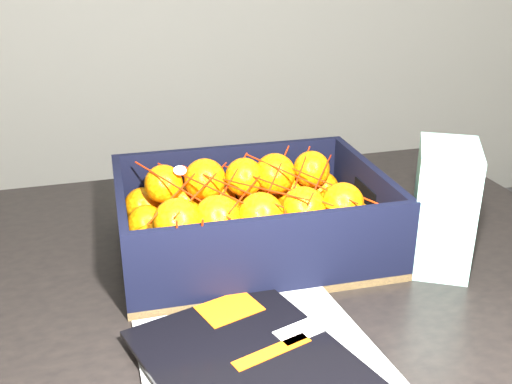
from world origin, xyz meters
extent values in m
cube|color=black|center=(-0.21, 0.06, 0.73)|extent=(1.22, 0.83, 0.04)
cylinder|color=black|center=(0.34, 0.41, 0.35)|extent=(0.06, 0.06, 0.71)
cube|color=beige|center=(-0.24, -0.20, 0.75)|extent=(0.22, 0.29, 0.01)
cube|color=beige|center=(-0.18, -0.20, 0.76)|extent=(0.24, 0.30, 0.01)
cube|color=black|center=(-0.22, -0.20, 0.77)|extent=(0.29, 0.33, 0.01)
cube|color=#FF5D0D|center=(-0.22, -0.08, 0.77)|extent=(0.09, 0.08, 0.00)
cube|color=white|center=(-0.15, -0.15, 0.77)|extent=(0.06, 0.05, 0.00)
cube|color=#FF5D0D|center=(-0.19, -0.18, 0.77)|extent=(0.10, 0.05, 0.00)
cube|color=olive|center=(-0.15, 0.10, 0.76)|extent=(0.40, 0.30, 0.01)
cube|color=black|center=(-0.15, 0.24, 0.81)|extent=(0.40, 0.01, 0.12)
cube|color=black|center=(-0.15, -0.04, 0.81)|extent=(0.40, 0.01, 0.12)
cube|color=black|center=(-0.34, 0.10, 0.81)|extent=(0.01, 0.28, 0.12)
cube|color=black|center=(0.04, 0.10, 0.81)|extent=(0.01, 0.28, 0.12)
sphere|color=orange|center=(-0.30, -0.01, 0.79)|extent=(0.06, 0.06, 0.06)
sphere|color=orange|center=(-0.31, 0.07, 0.79)|extent=(0.06, 0.06, 0.06)
sphere|color=orange|center=(-0.31, 0.14, 0.79)|extent=(0.06, 0.06, 0.06)
sphere|color=orange|center=(-0.31, 0.21, 0.79)|extent=(0.06, 0.06, 0.06)
sphere|color=orange|center=(-0.24, -0.01, 0.79)|extent=(0.07, 0.07, 0.07)
sphere|color=orange|center=(-0.24, 0.07, 0.79)|extent=(0.07, 0.07, 0.07)
sphere|color=orange|center=(-0.25, 0.14, 0.79)|extent=(0.06, 0.06, 0.06)
sphere|color=orange|center=(-0.25, 0.21, 0.79)|extent=(0.07, 0.07, 0.07)
sphere|color=orange|center=(-0.18, -0.01, 0.79)|extent=(0.06, 0.06, 0.06)
sphere|color=orange|center=(-0.18, 0.06, 0.79)|extent=(0.06, 0.06, 0.06)
sphere|color=orange|center=(-0.19, 0.13, 0.79)|extent=(0.07, 0.07, 0.07)
sphere|color=orange|center=(-0.18, 0.21, 0.79)|extent=(0.06, 0.06, 0.06)
sphere|color=orange|center=(-0.12, -0.01, 0.79)|extent=(0.06, 0.06, 0.06)
sphere|color=orange|center=(-0.12, 0.06, 0.79)|extent=(0.06, 0.06, 0.06)
sphere|color=orange|center=(-0.12, 0.13, 0.79)|extent=(0.06, 0.06, 0.06)
sphere|color=orange|center=(-0.12, 0.21, 0.79)|extent=(0.07, 0.07, 0.07)
sphere|color=orange|center=(-0.05, -0.01, 0.79)|extent=(0.07, 0.07, 0.07)
sphere|color=orange|center=(-0.06, 0.07, 0.79)|extent=(0.07, 0.07, 0.07)
sphere|color=orange|center=(-0.06, 0.14, 0.79)|extent=(0.06, 0.06, 0.06)
sphere|color=orange|center=(-0.05, 0.20, 0.79)|extent=(0.06, 0.06, 0.06)
sphere|color=orange|center=(0.00, 0.00, 0.79)|extent=(0.07, 0.07, 0.07)
sphere|color=orange|center=(0.01, 0.07, 0.79)|extent=(0.06, 0.06, 0.06)
sphere|color=orange|center=(0.00, 0.13, 0.79)|extent=(0.06, 0.06, 0.06)
sphere|color=orange|center=(0.00, 0.20, 0.79)|extent=(0.06, 0.06, 0.06)
sphere|color=orange|center=(-0.27, 0.03, 0.84)|extent=(0.07, 0.07, 0.07)
sphere|color=orange|center=(-0.27, 0.17, 0.84)|extent=(0.06, 0.06, 0.06)
sphere|color=orange|center=(-0.22, 0.03, 0.84)|extent=(0.07, 0.07, 0.07)
sphere|color=orange|center=(-0.21, 0.17, 0.84)|extent=(0.07, 0.07, 0.07)
sphere|color=orange|center=(-0.16, 0.02, 0.84)|extent=(0.06, 0.06, 0.06)
sphere|color=orange|center=(-0.14, 0.17, 0.84)|extent=(0.06, 0.06, 0.06)
sphere|color=orange|center=(-0.09, 0.03, 0.84)|extent=(0.06, 0.06, 0.06)
sphere|color=orange|center=(-0.09, 0.17, 0.84)|extent=(0.07, 0.07, 0.07)
sphere|color=orange|center=(-0.03, 0.03, 0.84)|extent=(0.06, 0.06, 0.06)
sphere|color=orange|center=(-0.03, 0.18, 0.84)|extent=(0.06, 0.06, 0.06)
cylinder|color=red|center=(-0.26, 0.10, 0.87)|extent=(0.11, 0.21, 0.02)
cylinder|color=red|center=(-0.22, 0.11, 0.86)|extent=(0.11, 0.21, 0.00)
cylinder|color=red|center=(-0.19, 0.10, 0.86)|extent=(0.11, 0.21, 0.01)
cylinder|color=red|center=(-0.15, 0.09, 0.86)|extent=(0.11, 0.21, 0.03)
cylinder|color=red|center=(-0.11, 0.10, 0.86)|extent=(0.11, 0.21, 0.01)
cylinder|color=red|center=(-0.08, 0.10, 0.87)|extent=(0.11, 0.21, 0.01)
cylinder|color=red|center=(-0.04, 0.10, 0.86)|extent=(0.11, 0.21, 0.01)
cylinder|color=red|center=(-0.26, 0.09, 0.86)|extent=(0.11, 0.21, 0.00)
cylinder|color=red|center=(-0.22, 0.10, 0.86)|extent=(0.11, 0.21, 0.01)
cylinder|color=red|center=(-0.19, 0.10, 0.86)|extent=(0.11, 0.21, 0.03)
cylinder|color=red|center=(-0.15, 0.10, 0.86)|extent=(0.11, 0.21, 0.02)
cylinder|color=red|center=(-0.11, 0.10, 0.86)|extent=(0.11, 0.21, 0.03)
cylinder|color=red|center=(-0.08, 0.10, 0.86)|extent=(0.11, 0.21, 0.03)
cylinder|color=red|center=(-0.04, 0.09, 0.87)|extent=(0.11, 0.21, 0.02)
cylinder|color=red|center=(-0.28, -0.03, 0.84)|extent=(0.00, 0.03, 0.09)
cylinder|color=red|center=(-0.25, -0.03, 0.84)|extent=(0.01, 0.04, 0.08)
cube|color=white|center=(0.11, -0.01, 0.84)|extent=(0.13, 0.15, 0.18)
camera|label=1|loc=(-0.35, -0.72, 1.21)|focal=42.71mm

